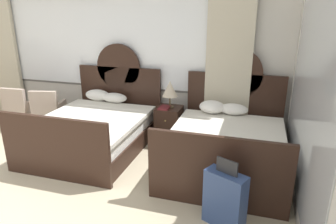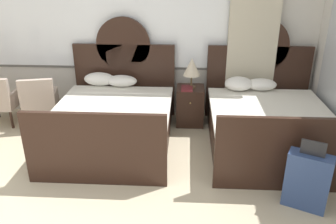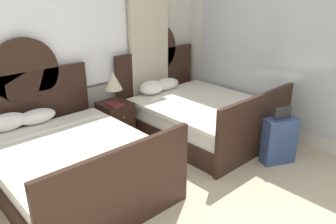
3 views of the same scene
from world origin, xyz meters
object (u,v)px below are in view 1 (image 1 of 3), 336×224
Objects in this scene: bed_near_window at (95,129)px; armchair_by_window_left at (48,108)px; bed_near_mirror at (226,144)px; nightstand_between_beds at (169,124)px; table_lamp_on_nightstand at (170,89)px; armchair_by_window_centre at (20,105)px; suitcase_on_floor at (225,199)px; book_on_nightstand at (164,108)px.

bed_near_window is 1.37m from armchair_by_window_left.
bed_near_window is 1.00× the size of bed_near_mirror.
armchair_by_window_left is (-2.41, -0.22, 0.14)m from nightstand_between_beds.
table_lamp_on_nightstand reaches higher than armchair_by_window_centre.
armchair_by_window_left is at bearing -174.73° from nightstand_between_beds.
bed_near_mirror is 1.30m from nightstand_between_beds.
armchair_by_window_centre is (-4.19, 0.45, 0.10)m from bed_near_mirror.
nightstand_between_beds is 2.42m from suitcase_on_floor.
bed_near_mirror is at bearing -31.97° from table_lamp_on_nightstand.
suitcase_on_floor is at bearing -23.04° from armchair_by_window_centre.
armchair_by_window_left reaches higher than book_on_nightstand.
bed_near_window is 1.25m from book_on_nightstand.
bed_near_mirror is 3.45× the size of nightstand_between_beds.
table_lamp_on_nightstand reaches higher than suitcase_on_floor.
bed_near_mirror is 4.50× the size of table_lamp_on_nightstand.
armchair_by_window_left is (-2.36, -0.13, -0.19)m from book_on_nightstand.
bed_near_mirror is at bearing 95.74° from suitcase_on_floor.
bed_near_mirror is 2.68× the size of suitcase_on_floor.
suitcase_on_floor is (0.14, -1.39, -0.02)m from bed_near_mirror.
table_lamp_on_nightstand is at bearing 120.79° from suitcase_on_floor.
armchair_by_window_centre is 4.71m from suitcase_on_floor.
bed_near_mirror is at bearing -26.59° from book_on_nightstand.
suitcase_on_floor is (1.31, -1.98, -0.31)m from book_on_nightstand.
suitcase_on_floor is at bearing -59.21° from table_lamp_on_nightstand.
bed_near_window is 1.31m from nightstand_between_beds.
nightstand_between_beds is 3.09m from armchair_by_window_centre.
bed_near_mirror is 1.34m from book_on_nightstand.
bed_near_mirror is 4.22m from armchair_by_window_centre.
armchair_by_window_centre reaches higher than suitcase_on_floor.
nightstand_between_beds is at bearing 30.98° from bed_near_window.
bed_near_mirror reaches higher than table_lamp_on_nightstand.
bed_near_mirror is (2.23, 0.00, 0.00)m from bed_near_window.
armchair_by_window_left is 4.10m from suitcase_on_floor.
armchair_by_window_left reaches higher than suitcase_on_floor.
bed_near_window reaches higher than book_on_nightstand.
table_lamp_on_nightstand reaches higher than nightstand_between_beds.
bed_near_window reaches higher than armchair_by_window_left.
suitcase_on_floor reaches higher than nightstand_between_beds.
book_on_nightstand is (-0.06, -0.09, 0.33)m from nightstand_between_beds.
bed_near_mirror is 3.55m from armchair_by_window_left.
nightstand_between_beds is 0.78× the size of suitcase_on_floor.
table_lamp_on_nightstand is at bearing 31.23° from bed_near_window.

